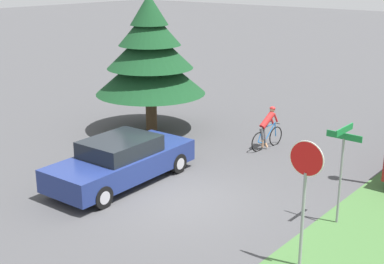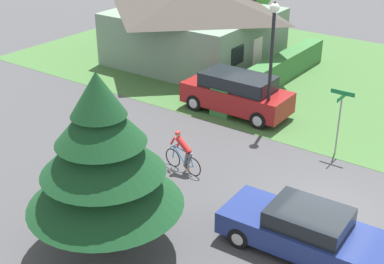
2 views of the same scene
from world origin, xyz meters
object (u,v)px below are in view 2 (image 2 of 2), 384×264
Objects in this scene: cottage_house at (195,22)px; street_lamp at (272,46)px; sedan_left_lane at (306,231)px; conifer_tall_near at (102,156)px; cyclist at (183,153)px; street_name_sign at (340,110)px; parked_suv_right at (237,94)px.

street_lamp is (-5.35, -7.58, 1.23)m from cottage_house.
cottage_house is at bearing -46.43° from sedan_left_lane.
street_lamp is 9.81m from conifer_tall_near.
cyclist is at bearing 173.15° from street_lamp.
street_lamp is 1.00× the size of conifer_tall_near.
cyclist is 0.67× the size of street_name_sign.
sedan_left_lane is (-12.05, -12.43, -1.56)m from cottage_house.
cyclist is 0.35× the size of parked_suv_right.
parked_suv_right is 1.90× the size of street_name_sign.
parked_suv_right reaches higher than sedan_left_lane.
parked_suv_right is at bearing -130.97° from cottage_house.
parked_suv_right is 5.23m from street_name_sign.
sedan_left_lane is at bearing -134.85° from cottage_house.
street_name_sign is (-5.94, -10.83, -0.48)m from cottage_house.
cottage_house reaches higher than street_name_sign.
cyclist is at bearing -146.91° from cottage_house.
conifer_tall_near reaches higher than street_name_sign.
cottage_house is 9.36m from street_lamp.
cottage_house is 1.81× the size of parked_suv_right.
street_name_sign is (-1.05, -5.05, 0.85)m from parked_suv_right.
parked_suv_right is (5.51, 1.19, 0.19)m from cyclist.
street_lamp is at bearing -90.32° from cyclist.
street_name_sign is 0.48× the size of conifer_tall_near.
street_lamp reaches higher than parked_suv_right.
parked_suv_right is at bearing -71.26° from cyclist.
street_name_sign reaches higher than sedan_left_lane.
street_lamp is 3.72m from street_name_sign.
conifer_tall_near is (-9.20, 2.91, 1.17)m from street_name_sign.
cyclist reaches higher than sedan_left_lane.
parked_suv_right is (7.16, 6.65, 0.23)m from sedan_left_lane.
street_name_sign is (6.11, 1.60, 1.09)m from sedan_left_lane.
cyclist is 5.99m from street_name_sign.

